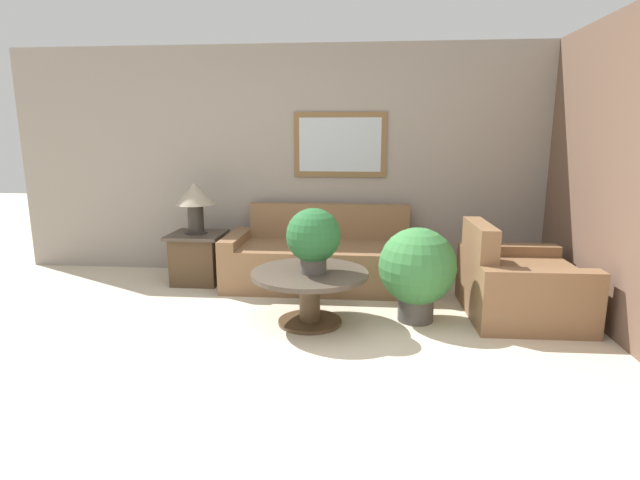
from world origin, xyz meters
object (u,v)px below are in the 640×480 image
(table_lamp, at_px, (195,198))
(potted_plant_on_table, at_px, (313,237))
(armchair, at_px, (518,286))
(side_table, at_px, (198,257))
(couch_main, at_px, (327,260))
(potted_plant_floor, at_px, (417,269))
(coffee_table, at_px, (310,286))

(table_lamp, distance_m, potted_plant_on_table, 1.83)
(armchair, distance_m, side_table, 3.31)
(side_table, relative_size, potted_plant_on_table, 1.05)
(couch_main, relative_size, table_lamp, 3.86)
(potted_plant_on_table, relative_size, potted_plant_floor, 0.66)
(side_table, bearing_deg, coffee_table, -39.24)
(table_lamp, bearing_deg, side_table, 0.00)
(potted_plant_floor, bearing_deg, armchair, 12.90)
(couch_main, xyz_separation_m, coffee_table, (-0.05, -1.15, 0.06))
(armchair, bearing_deg, coffee_table, 100.38)
(coffee_table, xyz_separation_m, side_table, (-1.38, 1.12, -0.06))
(potted_plant_floor, bearing_deg, couch_main, 131.21)
(couch_main, xyz_separation_m, side_table, (-1.43, -0.03, 0.00))
(side_table, distance_m, potted_plant_on_table, 1.89)
(couch_main, height_order, potted_plant_floor, couch_main)
(couch_main, xyz_separation_m, potted_plant_on_table, (-0.02, -1.18, 0.49))
(potted_plant_on_table, bearing_deg, couch_main, 89.13)
(potted_plant_floor, bearing_deg, table_lamp, 157.23)
(coffee_table, bearing_deg, potted_plant_on_table, -42.35)
(couch_main, height_order, table_lamp, table_lamp)
(potted_plant_on_table, distance_m, potted_plant_floor, 0.96)
(side_table, distance_m, potted_plant_floor, 2.50)
(armchair, bearing_deg, table_lamp, 75.88)
(side_table, xyz_separation_m, potted_plant_floor, (2.30, -0.97, 0.19))
(couch_main, relative_size, coffee_table, 2.14)
(couch_main, bearing_deg, potted_plant_floor, -48.79)
(couch_main, height_order, armchair, same)
(armchair, distance_m, table_lamp, 3.38)
(table_lamp, height_order, potted_plant_on_table, table_lamp)
(potted_plant_floor, bearing_deg, side_table, 157.23)
(coffee_table, height_order, potted_plant_on_table, potted_plant_on_table)
(table_lamp, height_order, potted_plant_floor, table_lamp)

